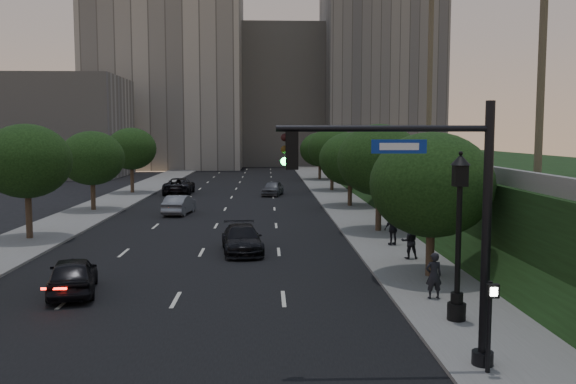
{
  "coord_description": "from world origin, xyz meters",
  "views": [
    {
      "loc": [
        3.4,
        -17.19,
        6.19
      ],
      "look_at": [
        4.32,
        9.41,
        3.6
      ],
      "focal_mm": 38.0,
      "sensor_mm": 36.0,
      "label": 1
    }
  ],
  "objects_px": {
    "sedan_mid_left": "(179,205)",
    "pedestrian_b": "(410,241)",
    "sedan_far_left": "(179,186)",
    "pedestrian_c": "(393,229)",
    "sedan_near_right": "(242,239)",
    "sedan_near_left": "(73,275)",
    "pedestrian_a": "(434,276)",
    "street_lamp": "(458,244)",
    "sedan_far_right": "(273,188)",
    "traffic_signal_mast": "(444,232)"
  },
  "relations": [
    {
      "from": "sedan_near_left",
      "to": "pedestrian_c",
      "type": "height_order",
      "value": "pedestrian_c"
    },
    {
      "from": "traffic_signal_mast",
      "to": "sedan_far_left",
      "type": "relative_size",
      "value": 1.19
    },
    {
      "from": "sedan_mid_left",
      "to": "sedan_near_right",
      "type": "distance_m",
      "value": 16.0
    },
    {
      "from": "sedan_near_left",
      "to": "sedan_near_right",
      "type": "bearing_deg",
      "value": -141.0
    },
    {
      "from": "pedestrian_b",
      "to": "pedestrian_c",
      "type": "bearing_deg",
      "value": -87.66
    },
    {
      "from": "sedan_mid_left",
      "to": "sedan_far_left",
      "type": "height_order",
      "value": "sedan_far_left"
    },
    {
      "from": "sedan_near_left",
      "to": "sedan_far_left",
      "type": "relative_size",
      "value": 0.73
    },
    {
      "from": "sedan_far_left",
      "to": "sedan_near_right",
      "type": "xyz_separation_m",
      "value": [
        7.61,
        -30.76,
        -0.11
      ]
    },
    {
      "from": "pedestrian_a",
      "to": "pedestrian_c",
      "type": "distance_m",
      "value": 10.67
    },
    {
      "from": "pedestrian_a",
      "to": "sedan_near_left",
      "type": "bearing_deg",
      "value": -13.21
    },
    {
      "from": "sedan_far_right",
      "to": "pedestrian_b",
      "type": "distance_m",
      "value": 31.81
    },
    {
      "from": "sedan_far_left",
      "to": "sedan_far_right",
      "type": "xyz_separation_m",
      "value": [
        9.48,
        -2.04,
        -0.09
      ]
    },
    {
      "from": "sedan_near_left",
      "to": "traffic_signal_mast",
      "type": "bearing_deg",
      "value": 133.31
    },
    {
      "from": "traffic_signal_mast",
      "to": "sedan_near_left",
      "type": "relative_size",
      "value": 1.63
    },
    {
      "from": "sedan_mid_left",
      "to": "sedan_far_right",
      "type": "height_order",
      "value": "sedan_mid_left"
    },
    {
      "from": "sedan_far_left",
      "to": "sedan_near_right",
      "type": "relative_size",
      "value": 1.21
    },
    {
      "from": "street_lamp",
      "to": "pedestrian_b",
      "type": "distance_m",
      "value": 9.83
    },
    {
      "from": "pedestrian_a",
      "to": "traffic_signal_mast",
      "type": "bearing_deg",
      "value": 70.09
    },
    {
      "from": "sedan_far_left",
      "to": "sedan_far_right",
      "type": "height_order",
      "value": "sedan_far_left"
    },
    {
      "from": "sedan_mid_left",
      "to": "pedestrian_b",
      "type": "bearing_deg",
      "value": 134.46
    },
    {
      "from": "traffic_signal_mast",
      "to": "sedan_near_right",
      "type": "relative_size",
      "value": 1.44
    },
    {
      "from": "sedan_mid_left",
      "to": "sedan_far_right",
      "type": "xyz_separation_m",
      "value": [
        7.25,
        13.65,
        -0.01
      ]
    },
    {
      "from": "sedan_near_left",
      "to": "pedestrian_c",
      "type": "bearing_deg",
      "value": -160.74
    },
    {
      "from": "traffic_signal_mast",
      "to": "street_lamp",
      "type": "relative_size",
      "value": 1.25
    },
    {
      "from": "sedan_mid_left",
      "to": "sedan_far_left",
      "type": "xyz_separation_m",
      "value": [
        -2.23,
        15.69,
        0.08
      ]
    },
    {
      "from": "street_lamp",
      "to": "sedan_far_right",
      "type": "bearing_deg",
      "value": 97.74
    },
    {
      "from": "sedan_far_right",
      "to": "sedan_mid_left",
      "type": "bearing_deg",
      "value": -107.21
    },
    {
      "from": "street_lamp",
      "to": "pedestrian_b",
      "type": "xyz_separation_m",
      "value": [
        0.74,
        9.66,
        -1.65
      ]
    },
    {
      "from": "sedan_far_right",
      "to": "pedestrian_c",
      "type": "height_order",
      "value": "pedestrian_c"
    },
    {
      "from": "sedan_mid_left",
      "to": "pedestrian_a",
      "type": "distance_m",
      "value": 27.73
    },
    {
      "from": "sedan_near_left",
      "to": "pedestrian_a",
      "type": "distance_m",
      "value": 13.67
    },
    {
      "from": "pedestrian_b",
      "to": "sedan_far_left",
      "type": "bearing_deg",
      "value": -63.19
    },
    {
      "from": "traffic_signal_mast",
      "to": "street_lamp",
      "type": "bearing_deg",
      "value": 67.27
    },
    {
      "from": "pedestrian_a",
      "to": "pedestrian_b",
      "type": "bearing_deg",
      "value": -102.59
    },
    {
      "from": "pedestrian_b",
      "to": "pedestrian_c",
      "type": "xyz_separation_m",
      "value": [
        -0.06,
        3.56,
        0.04
      ]
    },
    {
      "from": "sedan_near_left",
      "to": "sedan_far_left",
      "type": "xyz_separation_m",
      "value": [
        -1.43,
        38.66,
        0.09
      ]
    },
    {
      "from": "sedan_near_left",
      "to": "street_lamp",
      "type": "bearing_deg",
      "value": 149.81
    },
    {
      "from": "sedan_mid_left",
      "to": "sedan_near_right",
      "type": "xyz_separation_m",
      "value": [
        5.38,
        -15.07,
        -0.04
      ]
    },
    {
      "from": "traffic_signal_mast",
      "to": "sedan_far_right",
      "type": "relative_size",
      "value": 1.63
    },
    {
      "from": "traffic_signal_mast",
      "to": "pedestrian_a",
      "type": "relative_size",
      "value": 4.12
    },
    {
      "from": "traffic_signal_mast",
      "to": "street_lamp",
      "type": "xyz_separation_m",
      "value": [
        1.59,
        3.8,
        -1.04
      ]
    },
    {
      "from": "street_lamp",
      "to": "sedan_far_left",
      "type": "bearing_deg",
      "value": 109.32
    },
    {
      "from": "sedan_near_right",
      "to": "street_lamp",
      "type": "bearing_deg",
      "value": -64.93
    },
    {
      "from": "sedan_far_left",
      "to": "sedan_near_left",
      "type": "bearing_deg",
      "value": 91.66
    },
    {
      "from": "traffic_signal_mast",
      "to": "street_lamp",
      "type": "distance_m",
      "value": 4.25
    },
    {
      "from": "street_lamp",
      "to": "sedan_near_right",
      "type": "relative_size",
      "value": 1.16
    },
    {
      "from": "pedestrian_c",
      "to": "sedan_near_right",
      "type": "bearing_deg",
      "value": -10.09
    },
    {
      "from": "sedan_near_right",
      "to": "pedestrian_c",
      "type": "bearing_deg",
      "value": 1.31
    },
    {
      "from": "pedestrian_a",
      "to": "sedan_near_right",
      "type": "bearing_deg",
      "value": -58.57
    },
    {
      "from": "sedan_near_left",
      "to": "pedestrian_b",
      "type": "xyz_separation_m",
      "value": [
        14.35,
        5.44,
        0.26
      ]
    }
  ]
}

